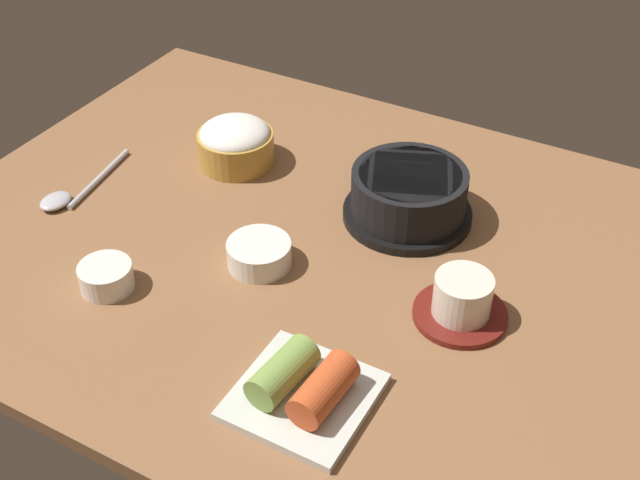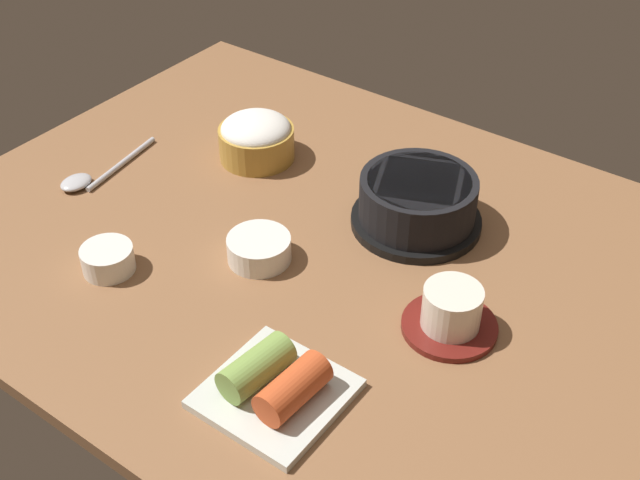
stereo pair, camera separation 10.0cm
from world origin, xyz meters
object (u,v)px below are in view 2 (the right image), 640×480
object	(u,v)px
rice_bowl	(256,137)
kimchi_plate	(275,385)
spoon	(91,176)
stone_pot	(418,202)
banchan_cup_center	(259,248)
side_bowl_near	(108,258)
tea_cup_with_saucer	(451,312)

from	to	relation	value
rice_bowl	kimchi_plate	xyz separation A→B (cm)	(30.76, -34.18, -1.49)
kimchi_plate	spoon	bearing A→B (deg)	161.09
stone_pot	rice_bowl	world-z (taller)	stone_pot
rice_bowl	banchan_cup_center	world-z (taller)	rice_bowl
banchan_cup_center	kimchi_plate	bearing A→B (deg)	-46.29
kimchi_plate	side_bowl_near	distance (cm)	29.39
tea_cup_with_saucer	rice_bowl	bearing A→B (deg)	159.84
tea_cup_with_saucer	side_bowl_near	world-z (taller)	tea_cup_with_saucer
banchan_cup_center	side_bowl_near	size ratio (longest dim) A/B	1.24
rice_bowl	tea_cup_with_saucer	xyz separation A→B (cm)	(40.30, -14.80, -0.85)
spoon	side_bowl_near	bearing A→B (deg)	-35.27
rice_bowl	spoon	size ratio (longest dim) A/B	0.64
rice_bowl	tea_cup_with_saucer	distance (cm)	42.94
stone_pot	kimchi_plate	size ratio (longest dim) A/B	1.26
rice_bowl	tea_cup_with_saucer	world-z (taller)	rice_bowl
banchan_cup_center	stone_pot	bearing A→B (deg)	55.85
banchan_cup_center	spoon	xyz separation A→B (cm)	(-30.31, -0.58, -1.11)
side_bowl_near	rice_bowl	bearing A→B (deg)	93.08
stone_pot	rice_bowl	size ratio (longest dim) A/B	1.56
rice_bowl	tea_cup_with_saucer	bearing A→B (deg)	-20.16
stone_pot	rice_bowl	xyz separation A→B (cm)	(-27.16, 0.24, -0.23)
banchan_cup_center	tea_cup_with_saucer	bearing A→B (deg)	7.02
rice_bowl	spoon	bearing A→B (deg)	-129.31
rice_bowl	kimchi_plate	size ratio (longest dim) A/B	0.81
stone_pot	kimchi_plate	world-z (taller)	stone_pot
side_bowl_near	tea_cup_with_saucer	bearing A→B (deg)	21.86
stone_pot	kimchi_plate	bearing A→B (deg)	-83.94
stone_pot	rice_bowl	distance (cm)	27.16
side_bowl_near	kimchi_plate	bearing A→B (deg)	-7.56
rice_bowl	banchan_cup_center	distance (cm)	23.52
side_bowl_near	banchan_cup_center	bearing A→B (deg)	42.50
banchan_cup_center	kimchi_plate	distance (cm)	22.54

